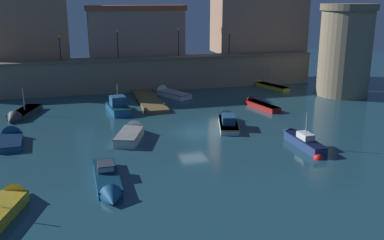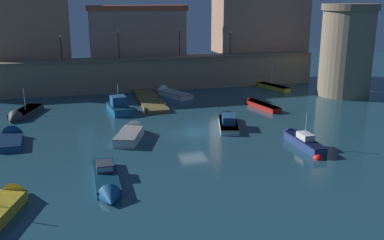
% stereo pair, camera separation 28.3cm
% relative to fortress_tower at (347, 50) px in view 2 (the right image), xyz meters
% --- Properties ---
extents(ground_plane, '(114.76, 114.76, 0.00)m').
position_rel_fortress_tower_xyz_m(ground_plane, '(-22.62, -10.72, -5.72)').
color(ground_plane, '#1E4756').
extents(quay_wall, '(45.21, 3.16, 4.36)m').
position_rel_fortress_tower_xyz_m(quay_wall, '(-22.62, 9.84, -3.53)').
color(quay_wall, gray).
rests_on(quay_wall, ground).
extents(old_town_backdrop, '(45.50, 6.19, 9.70)m').
position_rel_fortress_tower_xyz_m(old_town_backdrop, '(-20.97, 13.94, 2.97)').
color(old_town_backdrop, tan).
rests_on(old_town_backdrop, ground).
extents(fortress_tower, '(6.86, 6.86, 11.31)m').
position_rel_fortress_tower_xyz_m(fortress_tower, '(0.00, 0.00, 0.00)').
color(fortress_tower, gray).
rests_on(fortress_tower, ground).
extents(pier_dock, '(2.57, 11.61, 0.70)m').
position_rel_fortress_tower_xyz_m(pier_dock, '(-24.44, 2.61, -5.52)').
color(pier_dock, brown).
rests_on(pier_dock, ground).
extents(quay_lamp_0, '(0.32, 0.32, 3.14)m').
position_rel_fortress_tower_xyz_m(quay_lamp_0, '(-34.31, 9.84, 0.76)').
color(quay_lamp_0, black).
rests_on(quay_lamp_0, quay_wall).
extents(quay_lamp_1, '(0.32, 0.32, 3.62)m').
position_rel_fortress_tower_xyz_m(quay_lamp_1, '(-27.11, 9.84, 1.03)').
color(quay_lamp_1, black).
rests_on(quay_lamp_1, quay_wall).
extents(quay_lamp_2, '(0.32, 0.32, 3.73)m').
position_rel_fortress_tower_xyz_m(quay_lamp_2, '(-19.02, 9.84, 1.10)').
color(quay_lamp_2, black).
rests_on(quay_lamp_2, quay_wall).
extents(quay_lamp_3, '(0.32, 0.32, 3.22)m').
position_rel_fortress_tower_xyz_m(quay_lamp_3, '(-11.78, 9.84, 0.80)').
color(quay_lamp_3, black).
rests_on(quay_lamp_3, quay_wall).
extents(moored_boat_0, '(4.38, 6.30, 1.75)m').
position_rel_fortress_tower_xyz_m(moored_boat_0, '(-21.49, 5.45, -5.38)').
color(moored_boat_0, silver).
rests_on(moored_boat_0, ground).
extents(moored_boat_1, '(2.52, 6.41, 1.15)m').
position_rel_fortress_tower_xyz_m(moored_boat_1, '(-12.83, -2.95, -5.42)').
color(moored_boat_1, red).
rests_on(moored_boat_1, ground).
extents(moored_boat_2, '(3.55, 5.92, 1.69)m').
position_rel_fortress_tower_xyz_m(moored_boat_2, '(-28.29, -10.68, -5.29)').
color(moored_boat_2, silver).
rests_on(moored_boat_2, ground).
extents(moored_boat_3, '(2.50, 5.87, 3.60)m').
position_rel_fortress_tower_xyz_m(moored_boat_3, '(-28.58, -0.63, -5.14)').
color(moored_boat_3, '#195689').
rests_on(moored_boat_3, ground).
extents(moored_boat_4, '(1.20, 6.61, 3.21)m').
position_rel_fortress_tower_xyz_m(moored_boat_4, '(-14.71, -16.35, -5.25)').
color(moored_boat_4, navy).
rests_on(moored_boat_4, ground).
extents(moored_boat_5, '(3.27, 6.81, 3.26)m').
position_rel_fortress_tower_xyz_m(moored_boat_5, '(-7.24, 6.72, -5.41)').
color(moored_boat_5, gold).
rests_on(moored_boat_5, ground).
extents(moored_boat_6, '(2.13, 5.47, 1.76)m').
position_rel_fortress_tower_xyz_m(moored_boat_6, '(-38.57, -8.94, -5.44)').
color(moored_boat_6, '#195689').
rests_on(moored_boat_6, ground).
extents(moored_boat_7, '(3.67, 6.83, 3.42)m').
position_rel_fortress_tower_xyz_m(moored_boat_7, '(-38.55, -0.91, -5.43)').
color(moored_boat_7, '#333338').
rests_on(moored_boat_7, ground).
extents(moored_boat_8, '(1.58, 7.33, 1.51)m').
position_rel_fortress_tower_xyz_m(moored_boat_8, '(-31.22, -20.86, -5.39)').
color(moored_boat_8, '#195689').
rests_on(moored_boat_8, ground).
extents(moored_boat_9, '(3.46, 7.00, 1.81)m').
position_rel_fortress_tower_xyz_m(moored_boat_9, '(-18.61, -8.93, -5.33)').
color(moored_boat_9, silver).
rests_on(moored_boat_9, ground).
extents(moored_boat_11, '(3.33, 6.00, 2.45)m').
position_rel_fortress_tower_xyz_m(moored_boat_11, '(-37.28, -22.60, -5.34)').
color(moored_boat_11, gold).
rests_on(moored_boat_11, ground).
extents(mooring_buoy_0, '(0.79, 0.79, 0.79)m').
position_rel_fortress_tower_xyz_m(mooring_buoy_0, '(-15.00, -19.79, -5.72)').
color(mooring_buoy_0, red).
rests_on(mooring_buoy_0, ground).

